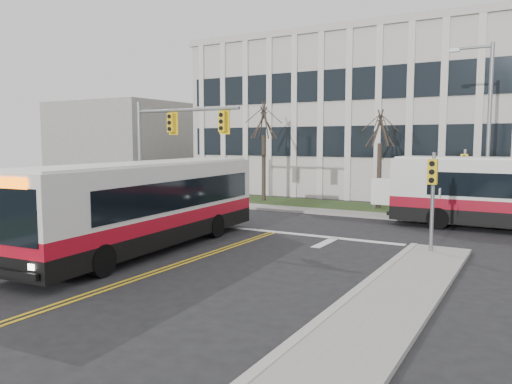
% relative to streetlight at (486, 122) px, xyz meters
% --- Properties ---
extents(ground, '(120.00, 120.00, 0.00)m').
position_rel_streetlight_xyz_m(ground, '(-8.03, -16.20, -5.19)').
color(ground, black).
rests_on(ground, ground).
extents(sidewalk_cross, '(44.00, 1.60, 0.14)m').
position_rel_streetlight_xyz_m(sidewalk_cross, '(-3.03, -1.00, -5.12)').
color(sidewalk_cross, '#9E9B93').
rests_on(sidewalk_cross, ground).
extents(building_lawn, '(44.00, 5.00, 0.12)m').
position_rel_streetlight_xyz_m(building_lawn, '(-3.03, 1.80, -5.13)').
color(building_lawn, '#29411C').
rests_on(building_lawn, ground).
extents(office_building, '(40.00, 16.00, 12.00)m').
position_rel_streetlight_xyz_m(office_building, '(-3.03, 13.80, 0.81)').
color(office_building, beige).
rests_on(office_building, ground).
extents(building_annex, '(12.00, 12.00, 8.00)m').
position_rel_streetlight_xyz_m(building_annex, '(-34.03, 9.80, -1.19)').
color(building_annex, '#9E9B93').
rests_on(building_annex, ground).
extents(mast_arm_signal, '(6.11, 0.38, 6.20)m').
position_rel_streetlight_xyz_m(mast_arm_signal, '(-13.65, -9.04, -0.94)').
color(mast_arm_signal, slate).
rests_on(mast_arm_signal, ground).
extents(signal_pole_near, '(0.34, 0.39, 3.80)m').
position_rel_streetlight_xyz_m(signal_pole_near, '(-0.83, -9.30, -2.69)').
color(signal_pole_near, slate).
rests_on(signal_pole_near, ground).
extents(signal_pole_far, '(0.34, 0.39, 3.80)m').
position_rel_streetlight_xyz_m(signal_pole_far, '(-0.83, -0.80, -2.69)').
color(signal_pole_far, slate).
rests_on(signal_pole_far, ground).
extents(streetlight, '(2.15, 0.25, 9.20)m').
position_rel_streetlight_xyz_m(streetlight, '(0.00, 0.00, 0.00)').
color(streetlight, slate).
rests_on(streetlight, ground).
extents(directory_sign, '(1.50, 0.12, 2.00)m').
position_rel_streetlight_xyz_m(directory_sign, '(-5.53, 1.30, -4.02)').
color(directory_sign, slate).
rests_on(directory_sign, ground).
extents(tree_left, '(1.80, 1.80, 7.70)m').
position_rel_streetlight_xyz_m(tree_left, '(-14.03, 1.80, 0.32)').
color(tree_left, '#42352B').
rests_on(tree_left, ground).
extents(tree_mid, '(1.80, 1.80, 6.82)m').
position_rel_streetlight_xyz_m(tree_mid, '(-6.03, 2.00, -0.31)').
color(tree_mid, '#42352B').
rests_on(tree_mid, ground).
extents(bus_main, '(3.67, 12.64, 3.32)m').
position_rel_streetlight_xyz_m(bus_main, '(-10.63, -13.69, -3.53)').
color(bus_main, silver).
rests_on(bus_main, ground).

